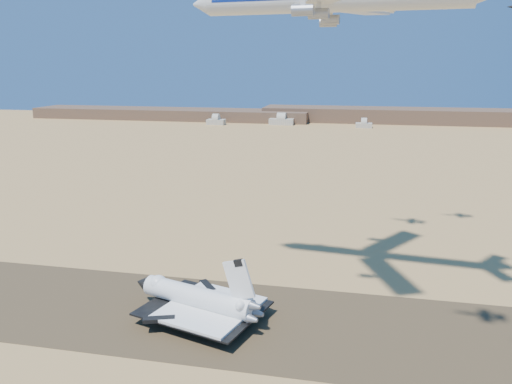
% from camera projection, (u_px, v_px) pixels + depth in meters
% --- Properties ---
extents(ground, '(1200.00, 1200.00, 0.00)m').
position_uv_depth(ground, '(230.00, 319.00, 147.64)').
color(ground, tan).
rests_on(ground, ground).
extents(runway, '(600.00, 50.00, 0.06)m').
position_uv_depth(runway, '(230.00, 319.00, 147.63)').
color(runway, '#4B3A25').
rests_on(runway, ground).
extents(ridgeline, '(960.00, 90.00, 18.00)m').
position_uv_depth(ridgeline, '(384.00, 117.00, 633.01)').
color(ridgeline, brown).
rests_on(ridgeline, ground).
extents(hangars, '(200.50, 29.50, 30.00)m').
position_uv_depth(hangars, '(278.00, 121.00, 612.73)').
color(hangars, beige).
rests_on(hangars, ground).
extents(shuttle, '(44.39, 34.98, 21.66)m').
position_uv_depth(shuttle, '(197.00, 299.00, 147.16)').
color(shuttle, white).
rests_on(shuttle, runway).
extents(carrier_747, '(89.60, 69.03, 22.28)m').
position_uv_depth(carrier_747, '(324.00, 0.00, 142.05)').
color(carrier_747, silver).
extents(crew_a, '(0.53, 0.75, 1.93)m').
position_uv_depth(crew_a, '(227.00, 330.00, 139.61)').
color(crew_a, orange).
rests_on(crew_a, runway).
extents(crew_b, '(0.86, 1.02, 1.82)m').
position_uv_depth(crew_b, '(220.00, 333.00, 138.04)').
color(crew_b, orange).
rests_on(crew_b, runway).
extents(crew_c, '(1.16, 0.85, 1.78)m').
position_uv_depth(crew_c, '(213.00, 337.00, 136.27)').
color(crew_c, orange).
rests_on(crew_c, runway).
extents(chase_jet_d, '(16.36, 9.24, 4.11)m').
position_uv_depth(chase_jet_d, '(375.00, 12.00, 184.54)').
color(chase_jet_d, silver).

